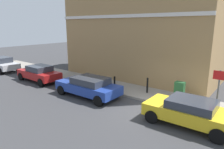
# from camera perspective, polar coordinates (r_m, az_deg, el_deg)

# --- Properties ---
(ground) EXTENTS (80.00, 80.00, 0.00)m
(ground) POSITION_cam_1_polar(r_m,az_deg,el_deg) (11.71, 11.35, -9.59)
(ground) COLOR #38383A
(sidewalk) EXTENTS (2.48, 30.00, 0.15)m
(sidewalk) POSITION_cam_1_polar(r_m,az_deg,el_deg) (16.44, -4.40, -2.23)
(sidewalk) COLOR gray
(sidewalk) RESTS_ON ground
(corner_building) EXTENTS (7.06, 12.85, 9.24)m
(corner_building) POSITION_cam_1_polar(r_m,az_deg,el_deg) (18.75, 9.08, 13.66)
(corner_building) COLOR #9E7A4C
(corner_building) RESTS_ON ground
(car_yellow) EXTENTS (1.97, 3.97, 1.28)m
(car_yellow) POSITION_cam_1_polar(r_m,az_deg,el_deg) (10.21, 20.81, -9.57)
(car_yellow) COLOR gold
(car_yellow) RESTS_ON ground
(car_blue) EXTENTS (1.99, 4.41, 1.32)m
(car_blue) POSITION_cam_1_polar(r_m,az_deg,el_deg) (13.35, -6.57, -3.24)
(car_blue) COLOR navy
(car_blue) RESTS_ON ground
(car_red) EXTENTS (1.85, 4.11, 1.34)m
(car_red) POSITION_cam_1_polar(r_m,az_deg,el_deg) (17.89, -19.75, 0.37)
(car_red) COLOR maroon
(car_red) RESTS_ON ground
(car_silver) EXTENTS (2.02, 4.45, 1.40)m
(car_silver) POSITION_cam_1_polar(r_m,az_deg,el_deg) (23.68, -28.70, 2.64)
(car_silver) COLOR #B7B7BC
(car_silver) RESTS_ON ground
(utility_cabinet) EXTENTS (0.46, 0.61, 1.15)m
(utility_cabinet) POSITION_cam_1_polar(r_m,az_deg,el_deg) (12.87, 18.34, -4.63)
(utility_cabinet) COLOR #1E4C28
(utility_cabinet) RESTS_ON sidewalk
(bollard_near_cabinet) EXTENTS (0.14, 0.14, 1.04)m
(bollard_near_cabinet) POSITION_cam_1_polar(r_m,az_deg,el_deg) (13.78, 9.88, -2.83)
(bollard_near_cabinet) COLOR black
(bollard_near_cabinet) RESTS_ON sidewalk
(bollard_far_kerb) EXTENTS (0.14, 0.14, 1.04)m
(bollard_far_kerb) POSITION_cam_1_polar(r_m,az_deg,el_deg) (13.95, 0.73, -2.42)
(bollard_far_kerb) COLOR black
(bollard_far_kerb) RESTS_ON sidewalk
(street_sign) EXTENTS (0.08, 0.60, 2.30)m
(street_sign) POSITION_cam_1_polar(r_m,az_deg,el_deg) (11.31, 27.70, -2.85)
(street_sign) COLOR #59595B
(street_sign) RESTS_ON sidewalk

